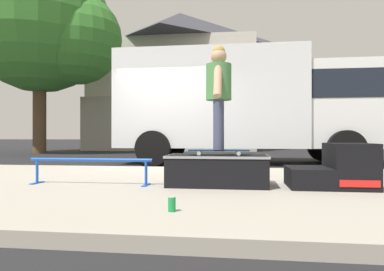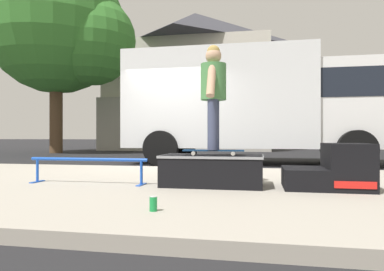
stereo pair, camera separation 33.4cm
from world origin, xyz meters
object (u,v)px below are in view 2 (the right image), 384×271
(skate_box, at_px, (213,169))
(grind_rail, at_px, (88,164))
(skater_kid, at_px, (213,88))
(kicker_ramp, at_px, (334,170))
(skateboard, at_px, (213,151))
(soda_can, at_px, (153,204))
(box_truck, at_px, (255,102))
(street_tree_main, at_px, (63,29))

(skate_box, height_order, grind_rail, skate_box)
(skate_box, height_order, skater_kid, skater_kid)
(kicker_ramp, relative_size, skateboard, 1.27)
(grind_rail, xyz_separation_m, skater_kid, (1.69, 0.10, 0.99))
(grind_rail, bearing_deg, skateboard, 3.34)
(soda_can, bearing_deg, kicker_ramp, 42.82)
(grind_rail, relative_size, skater_kid, 1.25)
(kicker_ramp, relative_size, skater_kid, 0.75)
(grind_rail, bearing_deg, skater_kid, 3.34)
(grind_rail, distance_m, box_truck, 6.02)
(skateboard, bearing_deg, skate_box, 114.73)
(kicker_ramp, distance_m, skater_kid, 1.79)
(grind_rail, bearing_deg, kicker_ramp, 2.44)
(kicker_ramp, height_order, street_tree_main, street_tree_main)
(grind_rail, distance_m, skateboard, 1.71)
(skate_box, bearing_deg, skater_kid, -65.27)
(grind_rail, relative_size, box_truck, 0.24)
(skater_kid, height_order, box_truck, box_truck)
(kicker_ramp, distance_m, box_truck, 5.59)
(skater_kid, bearing_deg, box_truck, 85.11)
(skate_box, height_order, soda_can, skate_box)
(skate_box, relative_size, grind_rail, 0.77)
(skateboard, xyz_separation_m, box_truck, (0.46, 5.37, 1.13))
(skateboard, bearing_deg, street_tree_main, 129.34)
(skateboard, height_order, skater_kid, skater_kid)
(skate_box, relative_size, skater_kid, 0.96)
(skater_kid, height_order, street_tree_main, street_tree_main)
(box_truck, bearing_deg, skater_kid, -94.89)
(kicker_ramp, xyz_separation_m, box_truck, (-1.00, 5.33, 1.35))
(skate_box, xyz_separation_m, street_tree_main, (-8.04, 9.79, 5.22))
(box_truck, distance_m, street_tree_main, 10.35)
(skateboard, distance_m, soda_can, 1.68)
(skate_box, distance_m, skater_kid, 1.04)
(skate_box, height_order, kicker_ramp, kicker_ramp)
(kicker_ramp, bearing_deg, soda_can, -137.18)
(box_truck, height_order, street_tree_main, street_tree_main)
(kicker_ramp, distance_m, soda_can, 2.42)
(grind_rail, xyz_separation_m, box_truck, (2.15, 5.47, 1.31))
(grind_rail, distance_m, skater_kid, 1.96)
(skateboard, xyz_separation_m, street_tree_main, (-8.05, 9.83, 4.98))
(skateboard, distance_m, skater_kid, 0.80)
(grind_rail, distance_m, street_tree_main, 12.87)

